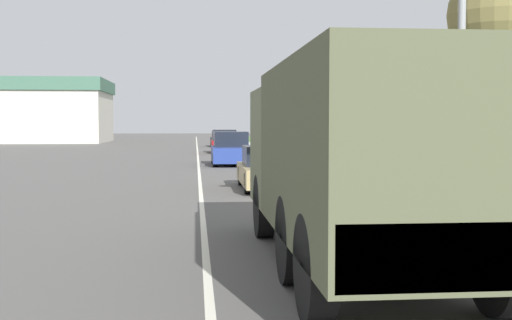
{
  "coord_description": "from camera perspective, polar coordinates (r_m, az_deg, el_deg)",
  "views": [
    {
      "loc": [
        -0.16,
        1.25,
        2.1
      ],
      "look_at": [
        0.84,
        11.77,
        1.49
      ],
      "focal_mm": 45.0,
      "sensor_mm": 36.0,
      "label": 1
    }
  ],
  "objects": [
    {
      "name": "grass_strip_right",
      "position": [
        39.85,
        7.72,
        0.28
      ],
      "size": [
        7.0,
        120.0,
        0.02
      ],
      "color": "#4C7538",
      "rests_on": "ground"
    },
    {
      "name": "military_truck",
      "position": [
        9.22,
        8.8,
        0.49
      ],
      "size": [
        2.33,
        7.59,
        2.88
      ],
      "color": "#545B3D",
      "rests_on": "ground"
    },
    {
      "name": "tree_mid_right",
      "position": [
        20.39,
        20.74,
        11.82
      ],
      "size": [
        2.93,
        2.93,
        6.69
      ],
      "color": "brown",
      "rests_on": "grass_strip_right"
    },
    {
      "name": "ground_plane",
      "position": [
        38.81,
        -5.18,
        0.21
      ],
      "size": [
        180.0,
        180.0,
        0.0
      ],
      "primitive_type": "plane",
      "color": "#565451"
    },
    {
      "name": "car_third_ahead",
      "position": [
        44.78,
        -2.83,
        1.56
      ],
      "size": [
        1.8,
        4.02,
        1.62
      ],
      "color": "maroon",
      "rests_on": "ground"
    },
    {
      "name": "car_fourth_ahead",
      "position": [
        57.0,
        -3.07,
        1.86
      ],
      "size": [
        1.95,
        4.08,
        1.44
      ],
      "color": "black",
      "rests_on": "ground"
    },
    {
      "name": "lamp_post",
      "position": [
        12.58,
        16.88,
        11.89
      ],
      "size": [
        1.69,
        0.24,
        6.46
      ],
      "color": "gray",
      "rests_on": "sidewalk_right"
    },
    {
      "name": "sidewalk_right",
      "position": [
        39.08,
        1.43,
        0.33
      ],
      "size": [
        1.8,
        120.0,
        0.12
      ],
      "color": "beige",
      "rests_on": "ground"
    },
    {
      "name": "lane_centre_stripe",
      "position": [
        38.81,
        -5.18,
        0.21
      ],
      "size": [
        0.12,
        120.0,
        0.0
      ],
      "color": "silver",
      "rests_on": "ground"
    },
    {
      "name": "building_distant",
      "position": [
        73.03,
        -17.97,
        4.18
      ],
      "size": [
        12.83,
        12.1,
        6.71
      ],
      "color": "beige",
      "rests_on": "ground"
    },
    {
      "name": "car_nearest_ahead",
      "position": [
        20.35,
        1.19,
        -0.83
      ],
      "size": [
        1.8,
        4.25,
        1.37
      ],
      "color": "tan",
      "rests_on": "ground"
    },
    {
      "name": "car_second_ahead",
      "position": [
        31.95,
        -2.26,
        0.88
      ],
      "size": [
        1.88,
        4.09,
        1.66
      ],
      "color": "navy",
      "rests_on": "ground"
    }
  ]
}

